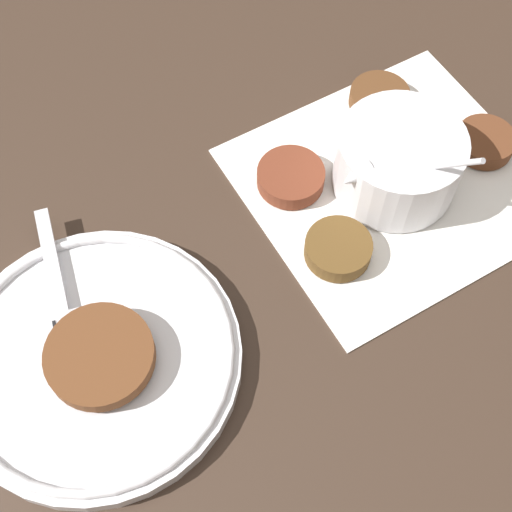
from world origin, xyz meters
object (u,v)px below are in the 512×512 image
object	(u,v)px
sauce_bowl	(397,164)
fritter_on_plate	(100,356)
fork	(61,311)
serving_plate	(97,358)

from	to	relation	value
sauce_bowl	fritter_on_plate	size ratio (longest dim) A/B	1.53
fork	sauce_bowl	bearing A→B (deg)	170.22
sauce_bowl	fritter_on_plate	bearing A→B (deg)	-0.02
fork	fritter_on_plate	bearing A→B (deg)	95.95
sauce_bowl	fritter_on_plate	world-z (taller)	sauce_bowl
sauce_bowl	fork	bearing A→B (deg)	-9.78
fork	serving_plate	bearing A→B (deg)	94.71
sauce_bowl	fritter_on_plate	xyz separation A→B (m)	(0.31, -0.00, -0.00)
serving_plate	fritter_on_plate	bearing A→B (deg)	103.08
serving_plate	fork	size ratio (longest dim) A/B	1.42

